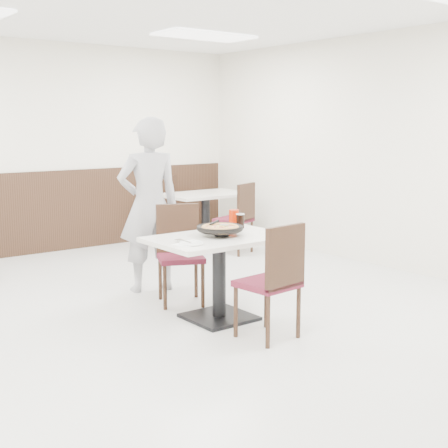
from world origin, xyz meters
TOP-DOWN VIEW (x-y plane):
  - floor at (0.00, 0.00)m, footprint 7.00×7.00m
  - wall_back at (0.00, 3.50)m, footprint 6.00×0.04m
  - wall_right at (3.00, 0.00)m, footprint 0.04×7.00m
  - wainscot_back at (0.00, 3.48)m, footprint 5.90×0.03m
  - fluo_panel_d at (1.50, 1.80)m, footprint 1.20×0.60m
  - main_table at (0.16, -0.27)m, footprint 1.30×0.95m
  - chair_near at (0.17, -0.90)m, footprint 0.46×0.46m
  - chair_far at (0.16, 0.34)m, footprint 0.56×0.56m
  - trivet at (0.19, -0.27)m, footprint 0.14×0.14m
  - pizza_pan at (0.18, -0.25)m, footprint 0.40×0.40m
  - pizza at (0.17, -0.27)m, footprint 0.39×0.39m
  - pizza_server at (0.23, -0.25)m, footprint 0.10×0.11m
  - napkin at (-0.28, -0.41)m, footprint 0.21×0.21m
  - side_plate at (-0.25, -0.43)m, footprint 0.23×0.23m
  - fork at (-0.26, -0.35)m, footprint 0.03×0.17m
  - cola_glass at (0.57, -0.05)m, footprint 0.08×0.08m
  - red_cup at (0.60, 0.09)m, footprint 0.11×0.11m
  - diner_person at (0.17, 0.95)m, footprint 0.73×0.56m
  - bg_table_right at (2.06, 2.59)m, footprint 1.24×0.86m
  - bg_chair_right_near at (2.04, 1.91)m, footprint 0.54×0.54m
  - bg_chair_right_far at (2.04, 3.23)m, footprint 0.55×0.55m

SIDE VIEW (x-z plane):
  - floor at x=0.00m, z-range 0.00..0.00m
  - main_table at x=0.16m, z-range 0.00..0.75m
  - bg_table_right at x=2.06m, z-range 0.00..0.75m
  - chair_near at x=0.17m, z-range 0.00..0.95m
  - chair_far at x=0.16m, z-range 0.00..0.95m
  - bg_chair_right_near at x=2.04m, z-range 0.00..0.95m
  - bg_chair_right_far at x=2.04m, z-range 0.00..0.95m
  - wainscot_back at x=0.00m, z-range 0.00..1.10m
  - napkin at x=-0.28m, z-range 0.75..0.75m
  - side_plate at x=-0.25m, z-range 0.75..0.77m
  - trivet at x=0.19m, z-range 0.75..0.79m
  - fork at x=-0.26m, z-range 0.77..0.77m
  - pizza_pan at x=0.18m, z-range 0.79..0.80m
  - pizza at x=0.17m, z-range 0.80..0.82m
  - cola_glass at x=0.57m, z-range 0.75..0.88m
  - red_cup at x=0.60m, z-range 0.75..0.91m
  - pizza_server at x=0.23m, z-range 0.84..0.84m
  - diner_person at x=0.17m, z-range 0.00..1.80m
  - wall_back at x=0.00m, z-range 0.00..2.80m
  - wall_right at x=3.00m, z-range 0.00..2.80m
  - fluo_panel_d at x=1.50m, z-range 2.77..2.79m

